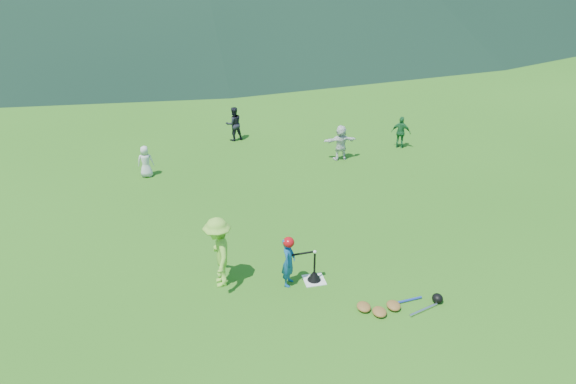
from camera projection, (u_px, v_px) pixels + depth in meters
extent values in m
plane|color=#2A6216|center=(314.00, 280.00, 12.17)|extent=(120.00, 120.00, 0.00)
cube|color=silver|center=(314.00, 280.00, 12.16)|extent=(0.45, 0.45, 0.02)
sphere|color=white|center=(315.00, 252.00, 11.83)|extent=(0.08, 0.08, 0.08)
imported|color=#134C84|center=(289.00, 262.00, 11.81)|extent=(0.44, 0.49, 1.13)
imported|color=#86C83A|center=(218.00, 252.00, 11.71)|extent=(0.61, 1.04, 1.59)
imported|color=silver|center=(146.00, 161.00, 16.57)|extent=(0.50, 0.36, 0.96)
imported|color=black|center=(234.00, 124.00, 19.08)|extent=(0.66, 0.56, 1.18)
imported|color=#1F6833|center=(401.00, 132.00, 18.50)|extent=(0.67, 0.56, 1.08)
imported|color=silver|center=(341.00, 143.00, 17.63)|extent=(1.07, 0.37, 1.14)
cone|color=black|center=(314.00, 276.00, 12.12)|extent=(0.30, 0.30, 0.18)
cylinder|color=black|center=(315.00, 263.00, 11.96)|extent=(0.04, 0.04, 0.50)
ellipsoid|color=#AC0B10|center=(289.00, 242.00, 11.58)|extent=(0.24, 0.26, 0.22)
cylinder|color=black|center=(302.00, 254.00, 11.84)|extent=(0.62, 0.05, 0.07)
ellipsoid|color=olive|center=(379.00, 312.00, 11.14)|extent=(0.28, 0.34, 0.13)
ellipsoid|color=olive|center=(394.00, 306.00, 11.31)|extent=(0.28, 0.34, 0.13)
ellipsoid|color=olive|center=(364.00, 307.00, 11.28)|extent=(0.28, 0.34, 0.13)
cylinder|color=silver|center=(423.00, 310.00, 11.25)|extent=(0.70, 0.27, 0.06)
cylinder|color=#263FA5|center=(407.00, 301.00, 11.51)|extent=(0.68, 0.12, 0.05)
ellipsoid|color=black|center=(437.00, 298.00, 11.47)|extent=(0.22, 0.24, 0.19)
cube|color=gray|center=(198.00, 19.00, 36.10)|extent=(70.00, 0.03, 1.20)
cube|color=yellow|center=(197.00, 9.00, 35.81)|extent=(70.00, 0.08, 0.08)
cylinder|color=gray|center=(198.00, 19.00, 36.10)|extent=(0.07, 0.07, 1.30)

